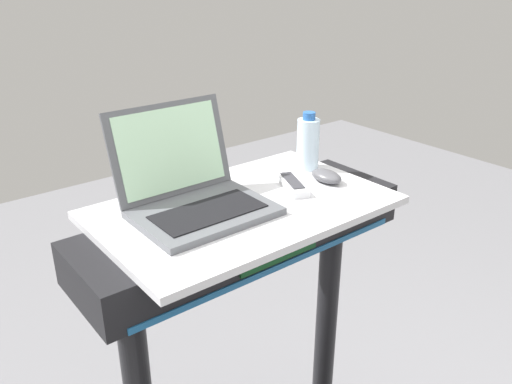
{
  "coord_description": "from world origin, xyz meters",
  "views": [
    {
      "loc": [
        -0.74,
        -0.28,
        1.77
      ],
      "look_at": [
        0.0,
        0.65,
        1.26
      ],
      "focal_mm": 36.86,
      "sensor_mm": 36.0,
      "label": 1
    }
  ],
  "objects_px": {
    "laptop": "(193,191)",
    "tv_remote": "(292,184)",
    "water_bottle": "(308,143)",
    "computer_mouse": "(326,176)"
  },
  "relations": [
    {
      "from": "laptop",
      "to": "tv_remote",
      "type": "relative_size",
      "value": 1.97
    },
    {
      "from": "water_bottle",
      "to": "laptop",
      "type": "bearing_deg",
      "value": -175.2
    },
    {
      "from": "computer_mouse",
      "to": "tv_remote",
      "type": "height_order",
      "value": "computer_mouse"
    },
    {
      "from": "laptop",
      "to": "computer_mouse",
      "type": "distance_m",
      "value": 0.4
    },
    {
      "from": "computer_mouse",
      "to": "tv_remote",
      "type": "distance_m",
      "value": 0.11
    },
    {
      "from": "laptop",
      "to": "water_bottle",
      "type": "distance_m",
      "value": 0.43
    },
    {
      "from": "water_bottle",
      "to": "computer_mouse",
      "type": "bearing_deg",
      "value": -106.35
    },
    {
      "from": "computer_mouse",
      "to": "tv_remote",
      "type": "relative_size",
      "value": 0.61
    },
    {
      "from": "water_bottle",
      "to": "tv_remote",
      "type": "height_order",
      "value": "water_bottle"
    },
    {
      "from": "water_bottle",
      "to": "tv_remote",
      "type": "xyz_separation_m",
      "value": [
        -0.14,
        -0.08,
        -0.07
      ]
    }
  ]
}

